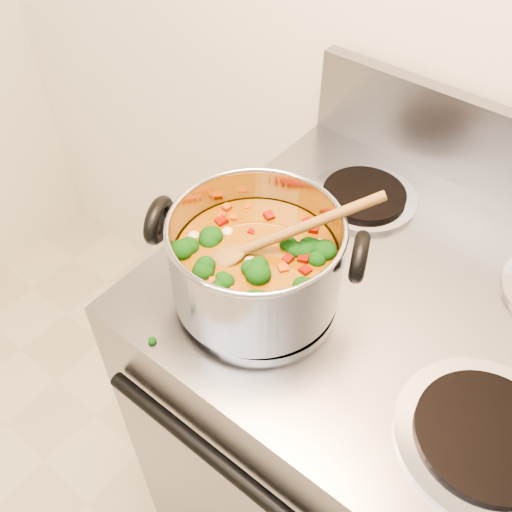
# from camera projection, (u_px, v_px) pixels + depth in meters

# --- Properties ---
(electric_range) EXTENTS (0.74, 0.67, 1.08)m
(electric_range) POSITION_uv_depth(u_px,v_px,m) (370.00, 435.00, 1.18)
(electric_range) COLOR gray
(electric_range) RESTS_ON ground
(stockpot) EXTENTS (0.30, 0.24, 0.15)m
(stockpot) POSITION_uv_depth(u_px,v_px,m) (256.00, 262.00, 0.79)
(stockpot) COLOR #9E9EA6
(stockpot) RESTS_ON electric_range
(wooden_spoon) EXTENTS (0.19, 0.21, 0.10)m
(wooden_spoon) POSITION_uv_depth(u_px,v_px,m) (264.00, 242.00, 0.77)
(wooden_spoon) COLOR brown
(wooden_spoon) RESTS_ON stockpot
(cooktop_crumbs) EXTENTS (0.01, 0.18, 0.01)m
(cooktop_crumbs) POSITION_uv_depth(u_px,v_px,m) (200.00, 229.00, 0.95)
(cooktop_crumbs) COLOR black
(cooktop_crumbs) RESTS_ON electric_range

